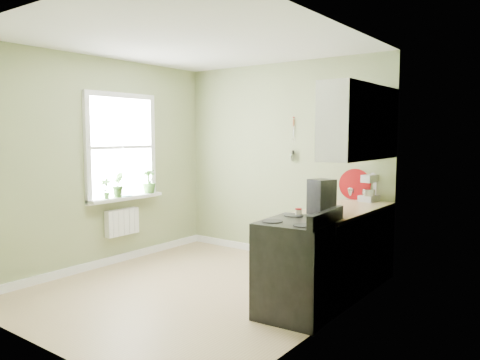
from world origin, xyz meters
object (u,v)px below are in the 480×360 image
Objects in this scene: stove at (298,267)px; stand_mixer at (371,189)px; kettle at (350,193)px; coffee_maker at (321,198)px.

stove is 1.79m from stand_mixer.
stove is 2.88× the size of stand_mixer.
kettle reaches higher than stove.
stand_mixer is at bearing 88.60° from stove.
coffee_maker is at bearing -80.06° from kettle.
stand_mixer reaches higher than kettle.
stand_mixer is at bearing 87.76° from coffee_maker.
kettle is at bearing -175.98° from stand_mixer.
stove is at bearing -89.21° from coffee_maker.
stand_mixer is 2.07× the size of kettle.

